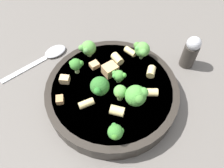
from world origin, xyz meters
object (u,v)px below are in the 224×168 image
object	(u,v)px
broccoli_floret_2	(100,87)
rigatoni_0	(151,72)
chicken_chunk_1	(110,70)
rigatoni_5	(117,111)
broccoli_floret_4	(142,50)
rigatoni_3	(117,59)
broccoli_floret_7	(76,65)
broccoli_floret_0	(120,92)
broccoli_floret_1	(116,132)
rigatoni_4	(130,52)
rigatoni_1	(151,92)
broccoli_floret_6	(87,49)
pepper_shaker	(191,52)
chicken_chunk_0	(60,100)
pasta_bowl	(112,91)
chicken_chunk_3	(65,79)
chicken_chunk_2	(94,65)
spoon	(48,56)
rigatoni_2	(86,103)
broccoli_floret_5	(137,96)
broccoli_floret_3	(118,76)

from	to	relation	value
broccoli_floret_2	rigatoni_0	size ratio (longest dim) A/B	1.74
chicken_chunk_1	rigatoni_5	bearing A→B (deg)	-111.61
broccoli_floret_4	rigatoni_3	xyz separation A→B (m)	(-0.05, 0.02, -0.02)
broccoli_floret_7	rigatoni_5	world-z (taller)	broccoli_floret_7
broccoli_floret_0	broccoli_floret_7	distance (m)	0.11
broccoli_floret_1	broccoli_floret_7	world-z (taller)	broccoli_floret_7
broccoli_floret_0	chicken_chunk_1	size ratio (longest dim) A/B	1.28
broccoli_floret_7	rigatoni_4	world-z (taller)	broccoli_floret_7
broccoli_floret_7	rigatoni_1	bearing A→B (deg)	-50.76
broccoli_floret_0	broccoli_floret_4	size ratio (longest dim) A/B	0.85
broccoli_floret_6	pepper_shaker	world-z (taller)	pepper_shaker
broccoli_floret_2	chicken_chunk_0	xyz separation A→B (m)	(-0.07, 0.02, -0.02)
pasta_bowl	broccoli_floret_1	world-z (taller)	broccoli_floret_1
rigatoni_4	rigatoni_5	xyz separation A→B (m)	(-0.10, -0.11, 0.00)
broccoli_floret_1	broccoli_floret_6	bearing A→B (deg)	77.51
chicken_chunk_3	pasta_bowl	bearing A→B (deg)	-37.92
broccoli_floret_4	broccoli_floret_7	distance (m)	0.14
broccoli_floret_0	chicken_chunk_2	distance (m)	0.10
chicken_chunk_0	spoon	distance (m)	0.16
broccoli_floret_4	pepper_shaker	world-z (taller)	pepper_shaker
chicken_chunk_1	pepper_shaker	distance (m)	0.19
rigatoni_5	pepper_shaker	size ratio (longest dim) A/B	0.31
rigatoni_2	pasta_bowl	bearing A→B (deg)	11.56
broccoli_floret_4	rigatoni_4	xyz separation A→B (m)	(-0.01, 0.02, -0.02)
rigatoni_3	broccoli_floret_2	bearing A→B (deg)	-141.48
broccoli_floret_7	rigatoni_5	size ratio (longest dim) A/B	1.43
broccoli_floret_4	rigatoni_5	world-z (taller)	broccoli_floret_4
chicken_chunk_3	broccoli_floret_5	bearing A→B (deg)	-50.35
pasta_bowl	chicken_chunk_3	world-z (taller)	chicken_chunk_3
broccoli_floret_4	chicken_chunk_1	world-z (taller)	broccoli_floret_4
rigatoni_1	rigatoni_4	bearing A→B (deg)	77.72
broccoli_floret_0	broccoli_floret_2	world-z (taller)	broccoli_floret_2
rigatoni_4	chicken_chunk_1	world-z (taller)	chicken_chunk_1
broccoli_floret_1	rigatoni_5	world-z (taller)	broccoli_floret_1
rigatoni_2	rigatoni_4	size ratio (longest dim) A/B	1.04
spoon	rigatoni_2	bearing A→B (deg)	-85.21
broccoli_floret_3	broccoli_floret_5	size ratio (longest dim) A/B	0.61
broccoli_floret_6	rigatoni_2	bearing A→B (deg)	-117.34
broccoli_floret_0	broccoli_floret_3	world-z (taller)	broccoli_floret_0
broccoli_floret_2	broccoli_floret_4	world-z (taller)	broccoli_floret_4
broccoli_floret_3	rigatoni_2	size ratio (longest dim) A/B	0.99
rigatoni_5	rigatoni_1	bearing A→B (deg)	2.20
rigatoni_5	chicken_chunk_3	bearing A→B (deg)	115.38
broccoli_floret_5	rigatoni_0	size ratio (longest dim) A/B	2.01
pasta_bowl	broccoli_floret_0	size ratio (longest dim) A/B	7.50
broccoli_floret_1	chicken_chunk_3	world-z (taller)	broccoli_floret_1
rigatoni_5	chicken_chunk_3	distance (m)	0.12
rigatoni_0	rigatoni_3	bearing A→B (deg)	123.07
broccoli_floret_0	chicken_chunk_1	bearing A→B (deg)	77.22
broccoli_floret_1	chicken_chunk_2	distance (m)	0.16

